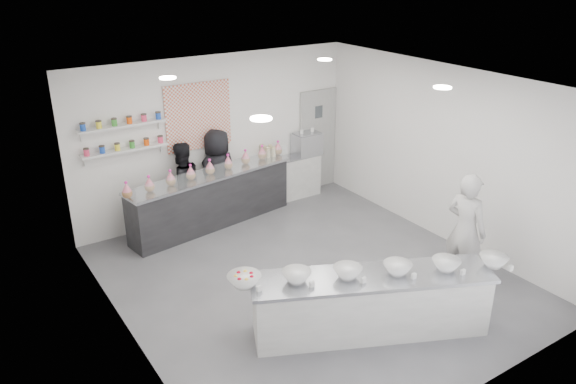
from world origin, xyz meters
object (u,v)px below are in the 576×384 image
object	(u,v)px
staff_left	(182,185)
espresso_ledge	(293,177)
staff_right	(218,174)
espresso_machine	(307,144)
woman_prep	(466,230)
back_bar	(212,200)
prep_counter	(370,304)

from	to	relation	value
staff_left	espresso_ledge	bearing A→B (deg)	175.09
staff_right	espresso_ledge	bearing A→B (deg)	170.10
espresso_machine	staff_right	size ratio (longest dim) A/B	0.33
espresso_ledge	espresso_machine	bearing A→B (deg)	0.00
staff_left	staff_right	distance (m)	0.73
espresso_machine	woman_prep	bearing A→B (deg)	-90.74
back_bar	prep_counter	bearing A→B (deg)	-94.34
prep_counter	staff_left	xyz separation A→B (m)	(-0.74, 4.27, 0.37)
prep_counter	back_bar	distance (m)	4.03
prep_counter	espresso_ledge	xyz separation A→B (m)	(1.65, 4.28, 0.01)
woman_prep	staff_right	distance (m)	4.55
back_bar	staff_right	xyz separation A→B (m)	(0.28, 0.25, 0.36)
staff_left	staff_right	world-z (taller)	staff_right
espresso_machine	staff_left	bearing A→B (deg)	-179.79
prep_counter	staff_left	distance (m)	4.35
back_bar	woman_prep	bearing A→B (deg)	-68.37
back_bar	woman_prep	xyz separation A→B (m)	(2.24, -3.85, 0.38)
espresso_machine	staff_left	size ratio (longest dim) A/B	0.35
woman_prep	staff_left	world-z (taller)	woman_prep
back_bar	espresso_ledge	world-z (taller)	back_bar
staff_right	staff_left	bearing A→B (deg)	-10.25
espresso_ledge	staff_left	size ratio (longest dim) A/B	0.74
espresso_machine	staff_left	xyz separation A→B (m)	(-2.74, -0.01, -0.29)
woman_prep	staff_right	xyz separation A→B (m)	(-1.96, 4.10, -0.03)
espresso_machine	staff_left	distance (m)	2.75
espresso_ledge	espresso_machine	xyz separation A→B (m)	(0.35, 0.00, 0.65)
back_bar	staff_right	world-z (taller)	staff_right
back_bar	staff_right	size ratio (longest dim) A/B	1.88
espresso_ledge	espresso_machine	world-z (taller)	espresso_machine
espresso_ledge	woman_prep	distance (m)	4.15
espresso_machine	prep_counter	bearing A→B (deg)	-115.01
back_bar	espresso_machine	bearing A→B (deg)	-2.02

